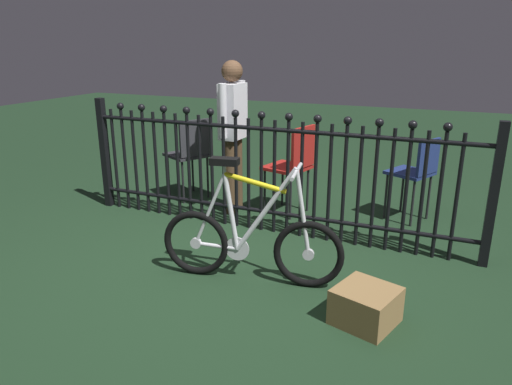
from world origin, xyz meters
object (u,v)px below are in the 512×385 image
at_px(chair_navy, 417,170).
at_px(chair_red, 294,161).
at_px(person_visitor, 233,125).
at_px(display_crate, 366,306).
at_px(bicycle, 250,241).
at_px(chair_charcoal, 191,150).

relative_size(chair_navy, chair_red, 0.91).
bearing_deg(person_visitor, display_crate, -43.05).
bearing_deg(chair_red, person_visitor, -166.17).
bearing_deg(person_visitor, chair_navy, 13.58).
height_order(bicycle, chair_red, bicycle).
bearing_deg(chair_charcoal, bicycle, -47.37).
bearing_deg(chair_charcoal, display_crate, -37.19).
height_order(bicycle, person_visitor, person_visitor).
xyz_separation_m(bicycle, person_visitor, (-0.77, 1.32, 0.58)).
relative_size(chair_charcoal, chair_navy, 1.09).
bearing_deg(chair_red, bicycle, -83.21).
relative_size(bicycle, chair_red, 1.48).
height_order(chair_charcoal, display_crate, chair_charcoal).
height_order(chair_red, person_visitor, person_visitor).
bearing_deg(display_crate, chair_navy, 87.49).
height_order(chair_charcoal, chair_navy, chair_charcoal).
distance_m(chair_charcoal, chair_red, 1.19).
relative_size(bicycle, chair_navy, 1.62).
distance_m(chair_red, person_visitor, 0.70).
bearing_deg(display_crate, chair_charcoal, 142.81).
bearing_deg(chair_navy, bicycle, -119.12).
bearing_deg(chair_navy, chair_charcoal, -173.70).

